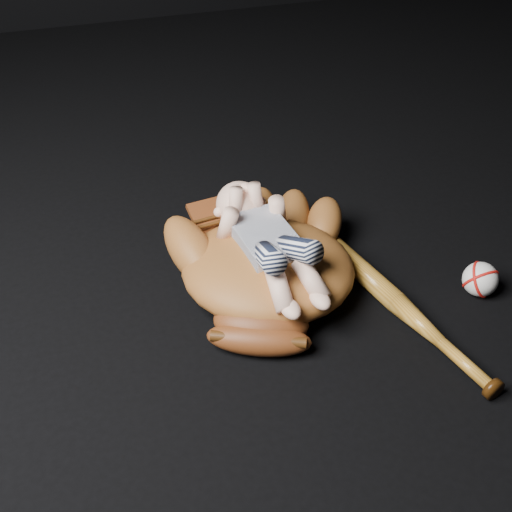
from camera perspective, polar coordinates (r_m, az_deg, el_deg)
name	(u,v)px	position (r m, az deg, el deg)	size (l,w,h in m)	color
baseball_glove	(268,262)	(1.30, 1.08, -0.51)	(0.44, 0.50, 0.16)	brown
newborn_baby	(271,242)	(1.26, 1.36, 1.28)	(0.17, 0.38, 0.15)	beige
baseball_bat	(406,311)	(1.30, 13.17, -4.75)	(0.04, 0.48, 0.04)	#A1691F
baseball	(480,279)	(1.40, 19.32, -1.97)	(0.07, 0.07, 0.07)	white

